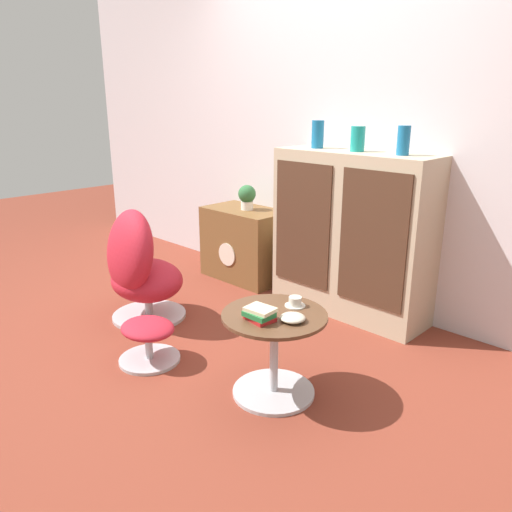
{
  "coord_description": "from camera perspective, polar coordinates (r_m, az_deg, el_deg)",
  "views": [
    {
      "loc": [
        2.25,
        -1.71,
        1.5
      ],
      "look_at": [
        0.15,
        0.44,
        0.55
      ],
      "focal_mm": 35.0,
      "sensor_mm": 36.0,
      "label": 1
    }
  ],
  "objects": [
    {
      "name": "ottoman",
      "position": [
        3.04,
        -12.23,
        -8.87
      ],
      "size": [
        0.36,
        0.36,
        0.26
      ],
      "color": "#B7B7BC",
      "rests_on": "ground_plane"
    },
    {
      "name": "coffee_table",
      "position": [
        2.63,
        2.07,
        -10.53
      ],
      "size": [
        0.54,
        0.54,
        0.46
      ],
      "color": "#B7B7BC",
      "rests_on": "ground_plane"
    },
    {
      "name": "vase_inner_left",
      "position": [
        3.48,
        11.55,
        12.98
      ],
      "size": [
        0.09,
        0.09,
        0.17
      ],
      "color": "teal",
      "rests_on": "sideboard"
    },
    {
      "name": "wall_back",
      "position": [
        3.86,
        8.86,
        14.38
      ],
      "size": [
        6.4,
        0.06,
        2.6
      ],
      "color": "silver",
      "rests_on": "ground_plane"
    },
    {
      "name": "book_stack",
      "position": [
        2.46,
        0.42,
        -6.65
      ],
      "size": [
        0.15,
        0.12,
        0.07
      ],
      "color": "red",
      "rests_on": "coffee_table"
    },
    {
      "name": "sideboard",
      "position": [
        3.58,
        10.81,
        2.39
      ],
      "size": [
        1.15,
        0.39,
        1.16
      ],
      "color": "tan",
      "rests_on": "ground_plane"
    },
    {
      "name": "tv_console",
      "position": [
        4.3,
        -1.25,
        1.4
      ],
      "size": [
        0.72,
        0.43,
        0.61
      ],
      "color": "brown",
      "rests_on": "ground_plane"
    },
    {
      "name": "teacup",
      "position": [
        2.63,
        4.49,
        -5.31
      ],
      "size": [
        0.11,
        0.11,
        0.05
      ],
      "color": "silver",
      "rests_on": "coffee_table"
    },
    {
      "name": "egg_chair",
      "position": [
        3.54,
        -13.24,
        -1.3
      ],
      "size": [
        0.67,
        0.63,
        0.82
      ],
      "color": "#B7B7BC",
      "rests_on": "ground_plane"
    },
    {
      "name": "vase_inner_right",
      "position": [
        3.3,
        16.51,
        12.55
      ],
      "size": [
        0.08,
        0.08,
        0.18
      ],
      "color": "#196699",
      "rests_on": "sideboard"
    },
    {
      "name": "potted_plant",
      "position": [
        4.18,
        -1.04,
        6.87
      ],
      "size": [
        0.15,
        0.15,
        0.21
      ],
      "color": "silver",
      "rests_on": "tv_console"
    },
    {
      "name": "vase_leftmost",
      "position": [
        3.67,
        7.06,
        13.64
      ],
      "size": [
        0.09,
        0.09,
        0.19
      ],
      "color": "#196699",
      "rests_on": "sideboard"
    },
    {
      "name": "bowl",
      "position": [
        2.46,
        4.21,
        -7.05
      ],
      "size": [
        0.12,
        0.12,
        0.04
      ],
      "color": "beige",
      "rests_on": "coffee_table"
    },
    {
      "name": "ground_plane",
      "position": [
        3.2,
        -7.58,
        -10.56
      ],
      "size": [
        12.0,
        12.0,
        0.0
      ],
      "primitive_type": "plane",
      "color": "brown"
    }
  ]
}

